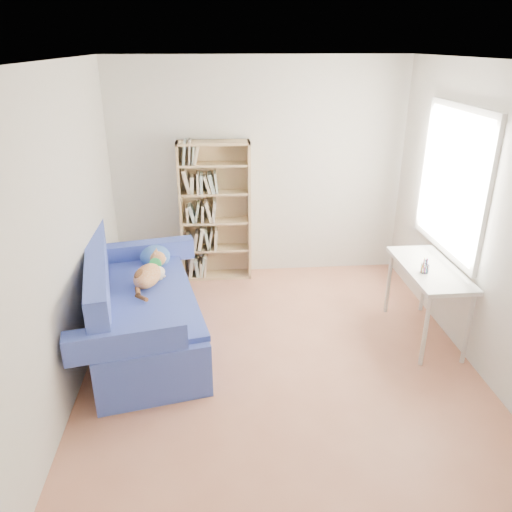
{
  "coord_description": "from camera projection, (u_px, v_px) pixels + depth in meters",
  "views": [
    {
      "loc": [
        -0.55,
        -3.87,
        2.72
      ],
      "look_at": [
        -0.17,
        0.47,
        0.85
      ],
      "focal_mm": 35.0,
      "sensor_mm": 36.0,
      "label": 1
    }
  ],
  "objects": [
    {
      "name": "sofa",
      "position": [
        139.0,
        309.0,
        4.78
      ],
      "size": [
        1.31,
        2.15,
        0.97
      ],
      "rotation": [
        0.0,
        0.0,
        0.2
      ],
      "color": "navy",
      "rests_on": "ground"
    },
    {
      "name": "ground",
      "position": [
        279.0,
        358.0,
        4.66
      ],
      "size": [
        4.0,
        4.0,
        0.0
      ],
      "primitive_type": "plane",
      "color": "#AB684D",
      "rests_on": "ground"
    },
    {
      "name": "desk",
      "position": [
        429.0,
        275.0,
        4.78
      ],
      "size": [
        0.5,
        1.08,
        0.75
      ],
      "color": "silver",
      "rests_on": "ground"
    },
    {
      "name": "bookshelf",
      "position": [
        215.0,
        217.0,
        6.01
      ],
      "size": [
        0.84,
        0.26,
        1.69
      ],
      "color": "tan",
      "rests_on": "ground"
    },
    {
      "name": "room_shell",
      "position": [
        294.0,
        187.0,
        4.05
      ],
      "size": [
        3.54,
        4.04,
        2.62
      ],
      "color": "silver",
      "rests_on": "ground"
    },
    {
      "name": "pen_cup",
      "position": [
        425.0,
        267.0,
        4.61
      ],
      "size": [
        0.08,
        0.08,
        0.15
      ],
      "color": "white",
      "rests_on": "desk"
    }
  ]
}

